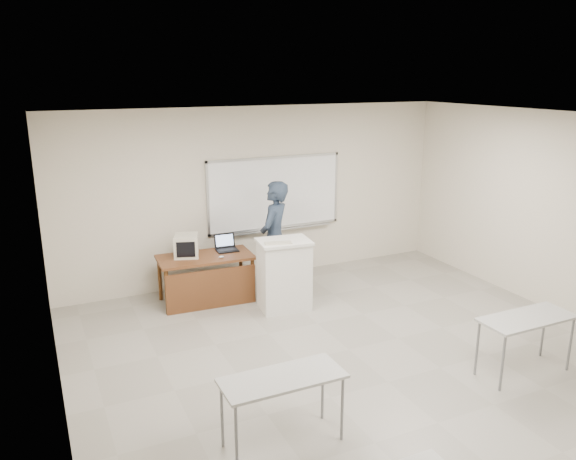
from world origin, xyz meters
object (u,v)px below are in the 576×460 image
presenter (274,239)px  keyboard (278,243)px  whiteboard (275,194)px  instructor_desk (208,270)px  laptop (226,247)px  crt_monitor (187,246)px  podium (284,274)px  mouse (221,257)px

presenter → keyboard: bearing=26.1°
whiteboard → keyboard: 1.76m
instructor_desk → laptop: (0.40, 0.27, 0.26)m
whiteboard → crt_monitor: 1.91m
podium → presenter: presenter is taller
podium → laptop: 1.16m
mouse → laptop: bearing=77.1°
keyboard → whiteboard: bearing=81.7°
crt_monitor → presenter: bearing=5.7°
whiteboard → laptop: (-1.10, -0.51, -0.67)m
mouse → whiteboard: bearing=50.2°
instructor_desk → laptop: bearing=36.8°
whiteboard → podium: size_ratio=2.26×
whiteboard → presenter: (-0.38, -0.84, -0.54)m
instructor_desk → podium: (1.00, -0.69, 0.00)m
crt_monitor → whiteboard: bearing=35.4°
instructor_desk → presenter: bearing=-0.3°
podium → laptop: (-0.60, 0.96, 0.26)m
whiteboard → instructor_desk: 1.93m
crt_monitor → laptop: (0.65, 0.03, -0.11)m
whiteboard → presenter: bearing=-114.5°
crt_monitor → mouse: 0.58m
podium → keyboard: bearing=-134.8°
laptop → keyboard: size_ratio=0.85×
laptop → presenter: presenter is taller
instructor_desk → keyboard: (0.85, -0.81, 0.56)m
mouse → presenter: bearing=18.0°
laptop → keyboard: bearing=-64.1°
crt_monitor → mouse: bearing=-17.7°
presenter → instructor_desk: bearing=-47.5°
podium → crt_monitor: size_ratio=2.61×
laptop → crt_monitor: bearing=-174.0°
whiteboard → instructor_desk: (-1.50, -0.78, -0.93)m
whiteboard → crt_monitor: whiteboard is taller
mouse → keyboard: 1.03m
crt_monitor → laptop: bearing=20.9°
laptop → keyboard: (0.45, -1.08, 0.30)m
podium → presenter: size_ratio=0.58×
keyboard → instructor_desk: bearing=150.4°
crt_monitor → keyboard: keyboard is taller
whiteboard → mouse: (-1.30, -0.87, -0.71)m
podium → mouse: podium is taller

